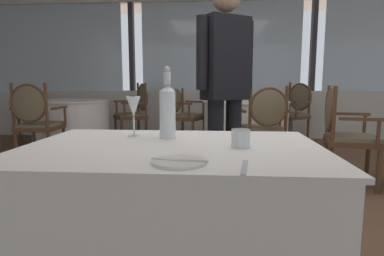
{
  "coord_description": "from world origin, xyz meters",
  "views": [
    {
      "loc": [
        -0.07,
        -2.36,
        1.0
      ],
      "look_at": [
        -0.18,
        -0.95,
        0.8
      ],
      "focal_mm": 30.36,
      "sensor_mm": 36.0,
      "label": 1
    }
  ],
  "objects": [
    {
      "name": "ground_plane",
      "position": [
        0.0,
        0.0,
        0.0
      ],
      "size": [
        13.34,
        13.34,
        0.0
      ],
      "primitive_type": "plane",
      "color": "brown"
    },
    {
      "name": "window_wall_far",
      "position": [
        -0.0,
        3.58,
        1.07
      ],
      "size": [
        10.26,
        0.14,
        2.66
      ],
      "color": "silver",
      "rests_on": "ground_plane"
    },
    {
      "name": "foreground_table",
      "position": [
        -0.26,
        -1.01,
        0.37
      ],
      "size": [
        1.27,
        0.87,
        0.74
      ],
      "color": "white",
      "rests_on": "ground_plane"
    },
    {
      "name": "side_plate",
      "position": [
        -0.19,
        -1.31,
        0.74
      ],
      "size": [
        0.19,
        0.19,
        0.01
      ],
      "primitive_type": "cylinder",
      "color": "silver",
      "rests_on": "foreground_table"
    },
    {
      "name": "butter_knife",
      "position": [
        -0.19,
        -1.31,
        0.75
      ],
      "size": [
        0.2,
        0.05,
        0.0
      ],
      "primitive_type": "cube",
      "rotation": [
        0.0,
        0.0,
        -0.17
      ],
      "color": "silver",
      "rests_on": "foreground_table"
    },
    {
      "name": "dinner_fork",
      "position": [
        0.02,
        -1.36,
        0.74
      ],
      "size": [
        0.04,
        0.18,
        0.0
      ],
      "primitive_type": "cube",
      "rotation": [
        0.0,
        0.0,
        1.44
      ],
      "color": "silver",
      "rests_on": "foreground_table"
    },
    {
      "name": "water_bottle",
      "position": [
        -0.3,
        -0.83,
        0.87
      ],
      "size": [
        0.08,
        0.08,
        0.34
      ],
      "color": "white",
      "rests_on": "foreground_table"
    },
    {
      "name": "wine_glass",
      "position": [
        -0.48,
        -0.79,
        0.88
      ],
      "size": [
        0.07,
        0.07,
        0.2
      ],
      "color": "white",
      "rests_on": "foreground_table"
    },
    {
      "name": "water_tumbler",
      "position": [
        0.03,
        -1.02,
        0.77
      ],
      "size": [
        0.08,
        0.08,
        0.08
      ],
      "primitive_type": "cylinder",
      "color": "white",
      "rests_on": "foreground_table"
    },
    {
      "name": "background_table_0",
      "position": [
        -2.25,
        2.36,
        0.37
      ],
      "size": [
        1.14,
        1.14,
        0.74
      ],
      "color": "white",
      "rests_on": "ground_plane"
    },
    {
      "name": "dining_chair_0_0",
      "position": [
        -3.12,
        2.85,
        0.54
      ],
      "size": [
        0.63,
        0.65,
        0.9
      ],
      "rotation": [
        0.0,
        0.0,
        5.78
      ],
      "color": "brown",
      "rests_on": "ground_plane"
    },
    {
      "name": "dining_chair_0_1",
      "position": [
        -2.24,
        1.36,
        0.58
      ],
      "size": [
        0.54,
        0.48,
        1.0
      ],
      "rotation": [
        0.0,
        0.0,
        7.87
      ],
      "color": "brown",
      "rests_on": "ground_plane"
    },
    {
      "name": "dining_chair_0_2",
      "position": [
        -1.39,
        2.88,
        0.58
      ],
      "size": [
        0.63,
        0.65,
        0.99
      ],
      "rotation": [
        0.0,
        0.0,
        9.96
      ],
      "color": "brown",
      "rests_on": "ground_plane"
    },
    {
      "name": "dining_chair_1_1",
      "position": [
        1.15,
        0.84,
        0.56
      ],
      "size": [
        0.54,
        0.6,
        0.97
      ],
      "rotation": [
        0.0,
        0.0,
        6.09
      ],
      "color": "brown",
      "rests_on": "ground_plane"
    },
    {
      "name": "background_table_2",
      "position": [
        0.36,
        2.39,
        0.37
      ],
      "size": [
        1.25,
        1.25,
        0.74
      ],
      "color": "white",
      "rests_on": "ground_plane"
    },
    {
      "name": "dining_chair_2_0",
      "position": [
        0.49,
        1.34,
        0.56
      ],
      "size": [
        0.58,
        0.52,
        0.96
      ],
      "rotation": [
        0.0,
        0.0,
        7.97
      ],
      "color": "brown",
      "rests_on": "ground_plane"
    },
    {
      "name": "dining_chair_2_1",
      "position": [
        1.2,
        3.02,
        0.58
      ],
      "size": [
        0.65,
        0.66,
        1.0
      ],
      "rotation": [
        0.0,
        0.0,
        10.07
      ],
      "color": "brown",
      "rests_on": "ground_plane"
    },
    {
      "name": "dining_chair_2_2",
      "position": [
        -0.6,
        2.8,
        0.54
      ],
      "size": [
        0.6,
        0.64,
        0.91
      ],
      "rotation": [
        0.0,
        0.0,
        12.16
      ],
      "color": "brown",
      "rests_on": "ground_plane"
    },
    {
      "name": "diner_person_0",
      "position": [
        0.0,
        0.27,
        1.01
      ],
      "size": [
        0.45,
        0.37,
        1.77
      ],
      "rotation": [
        0.0,
        0.0,
        2.17
      ],
      "color": "black",
      "rests_on": "ground_plane"
    }
  ]
}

